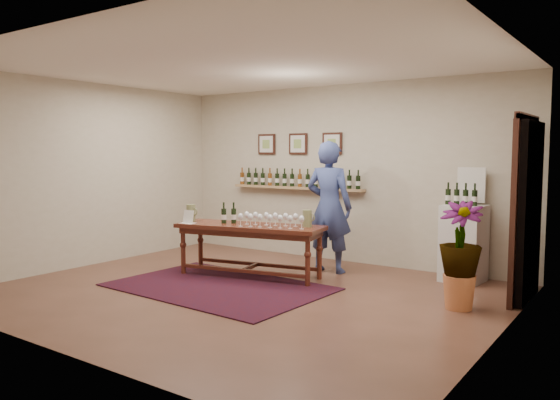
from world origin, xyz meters
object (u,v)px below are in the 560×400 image
Objects in this scene: tasting_table at (250,232)px; display_pedestal at (464,243)px; person at (329,207)px; potted_plant at (460,255)px.

display_pedestal is (2.52, 1.45, -0.11)m from tasting_table.
person reaches higher than tasting_table.
potted_plant is at bearing -75.32° from display_pedestal.
person reaches higher than display_pedestal.
display_pedestal is 1.91m from person.
tasting_table is 2.88m from potted_plant.
tasting_table is at bearing 45.77° from person.
tasting_table is 2.91m from display_pedestal.
potted_plant is at bearing -10.22° from tasting_table.
person is (-2.13, 0.82, 0.34)m from potted_plant.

